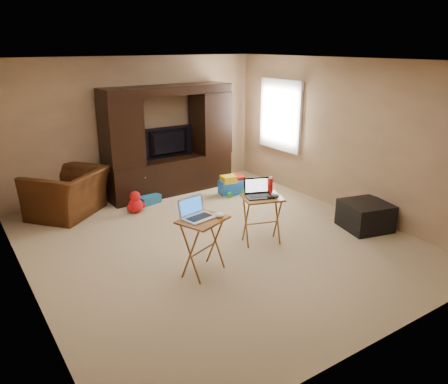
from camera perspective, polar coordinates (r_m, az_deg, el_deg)
floor at (r=6.35m, az=-1.00°, el=-6.36°), size 5.50×5.50×0.00m
ceiling at (r=5.75m, az=-1.15°, el=16.81°), size 5.50×5.50×0.00m
wall_back at (r=8.33m, az=-11.43°, el=8.41°), size 5.00×0.00×5.00m
wall_front at (r=4.00m, az=20.68°, el=-3.71°), size 5.00×0.00×5.00m
wall_left at (r=5.09m, az=-25.50°, el=0.38°), size 0.00×5.50×5.50m
wall_right at (r=7.54m, az=15.28°, el=7.06°), size 0.00×5.50×5.50m
window_pane at (r=8.58m, az=7.46°, el=9.94°), size 0.00×1.20×1.20m
window_frame at (r=8.57m, az=7.36°, el=9.93°), size 0.06×1.14×1.34m
entertainment_center at (r=8.21m, az=-7.22°, el=6.70°), size 2.46×0.68×2.00m
television at (r=8.18m, az=-7.07°, el=6.36°), size 1.01×0.14×0.58m
recliner at (r=7.61m, az=-19.72°, el=-0.13°), size 1.53×1.51×0.75m
child_rocker at (r=7.86m, az=-10.17°, el=0.43°), size 0.49×0.53×0.52m
plush_toy at (r=7.45m, az=-11.49°, el=-1.26°), size 0.34×0.29×0.38m
push_toy at (r=8.21m, az=1.11°, el=1.00°), size 0.56×0.44×0.38m
ottoman at (r=7.02m, az=17.98°, el=-2.94°), size 0.79×0.79×0.42m
tray_table_left at (r=5.37m, az=-2.73°, el=-7.07°), size 0.68×0.61×0.72m
tray_table_right at (r=6.18m, az=4.96°, el=-3.66°), size 0.64×0.57×0.69m
laptop_left at (r=5.19m, az=-3.27°, el=-2.25°), size 0.43×0.38×0.24m
laptop_right at (r=6.01m, az=4.67°, el=0.42°), size 0.44×0.40×0.24m
mouse_left at (r=5.25m, az=-0.62°, el=-3.02°), size 0.13×0.17×0.06m
mouse_right at (r=6.04m, az=6.73°, el=-0.47°), size 0.10×0.15×0.06m
water_bottle at (r=6.20m, az=6.07°, el=0.83°), size 0.07×0.07×0.21m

